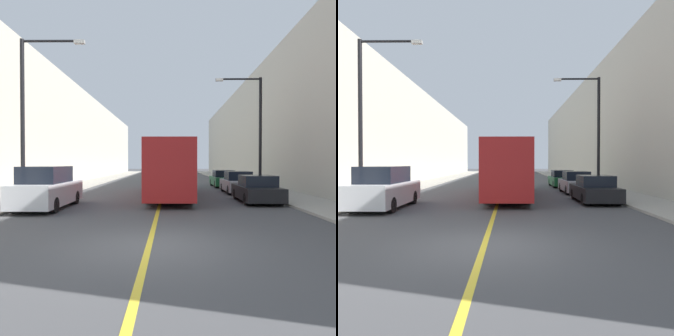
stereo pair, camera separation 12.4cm
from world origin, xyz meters
TOP-DOWN VIEW (x-y plane):
  - ground_plane at (0.00, 0.00)m, footprint 200.00×200.00m
  - sidewalk_left at (-7.71, 30.00)m, footprint 2.90×72.00m
  - sidewalk_right at (7.71, 30.00)m, footprint 2.90×72.00m
  - building_row_left at (-11.17, 30.00)m, footprint 4.00×72.00m
  - building_row_right at (11.17, 30.00)m, footprint 4.00×72.00m
  - road_center_line at (0.00, 30.00)m, footprint 0.16×72.00m
  - bus at (0.50, 12.47)m, footprint 2.46×12.62m
  - parked_suv_left at (-5.16, 6.83)m, footprint 1.88×4.95m
  - car_right_near at (5.15, 9.20)m, footprint 1.89×4.30m
  - car_right_mid at (5.19, 14.50)m, footprint 1.81×4.31m
  - car_right_far at (5.12, 20.31)m, footprint 1.85×4.61m
  - street_lamp_left at (-6.28, 7.42)m, footprint 3.11×0.24m
  - street_lamp_right at (6.27, 13.75)m, footprint 3.11×0.24m

SIDE VIEW (x-z plane):
  - ground_plane at x=0.00m, z-range 0.00..0.00m
  - road_center_line at x=0.00m, z-range 0.00..0.01m
  - sidewalk_left at x=-7.71m, z-range 0.00..0.12m
  - sidewalk_right at x=7.71m, z-range 0.00..0.12m
  - car_right_near at x=5.15m, z-range -0.07..1.38m
  - car_right_far at x=5.12m, z-range -0.07..1.39m
  - car_right_mid at x=5.19m, z-range -0.08..1.44m
  - parked_suv_left at x=-5.16m, z-range -0.07..1.88m
  - bus at x=0.50m, z-range 0.12..3.40m
  - street_lamp_right at x=6.27m, z-range 0.72..8.41m
  - street_lamp_left at x=-6.28m, z-range 0.72..8.64m
  - building_row_left at x=-11.17m, z-range 0.00..10.26m
  - building_row_right at x=11.17m, z-range 0.00..11.60m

